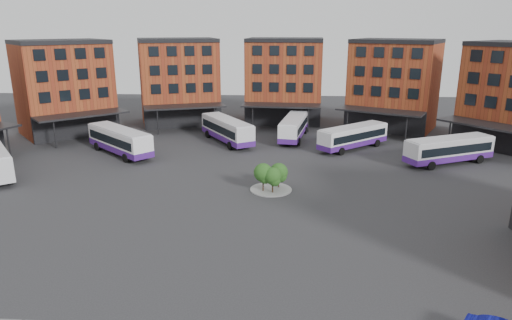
# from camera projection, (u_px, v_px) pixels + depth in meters

# --- Properties ---
(ground) EXTENTS (160.00, 160.00, 0.00)m
(ground) POSITION_uv_depth(u_px,v_px,m) (242.00, 241.00, 36.74)
(ground) COLOR #28282B
(ground) RESTS_ON ground
(main_building) EXTENTS (94.14, 42.48, 14.60)m
(main_building) POSITION_uv_depth(u_px,v_px,m) (233.00, 88.00, 71.59)
(main_building) COLOR brown
(main_building) RESTS_ON ground
(tree_island) EXTENTS (4.40, 4.40, 3.09)m
(tree_island) POSITION_uv_depth(u_px,v_px,m) (272.00, 176.00, 47.33)
(tree_island) COLOR gray
(tree_island) RESTS_ON ground
(bus_b) EXTENTS (11.19, 10.64, 3.54)m
(bus_b) POSITION_uv_depth(u_px,v_px,m) (120.00, 140.00, 60.98)
(bus_b) COLOR white
(bus_b) RESTS_ON ground
(bus_c) EXTENTS (9.08, 12.18, 3.54)m
(bus_c) POSITION_uv_depth(u_px,v_px,m) (227.00, 130.00, 67.22)
(bus_c) COLOR silver
(bus_c) RESTS_ON ground
(bus_d) EXTENTS (4.75, 12.34, 3.39)m
(bus_d) POSITION_uv_depth(u_px,v_px,m) (294.00, 127.00, 69.37)
(bus_d) COLOR white
(bus_d) RESTS_ON ground
(bus_e) EXTENTS (10.55, 9.59, 3.27)m
(bus_e) POSITION_uv_depth(u_px,v_px,m) (353.00, 137.00, 63.70)
(bus_e) COLOR white
(bus_e) RESTS_ON ground
(bus_f) EXTENTS (12.03, 7.55, 3.38)m
(bus_f) POSITION_uv_depth(u_px,v_px,m) (449.00, 150.00, 56.79)
(bus_f) COLOR silver
(bus_f) RESTS_ON ground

